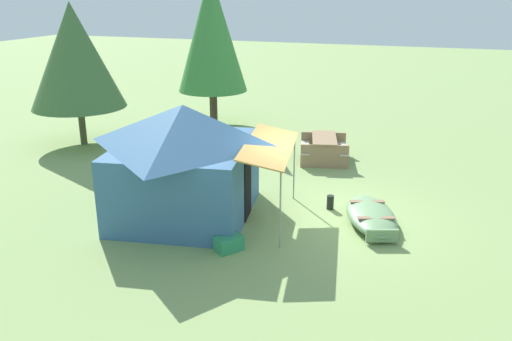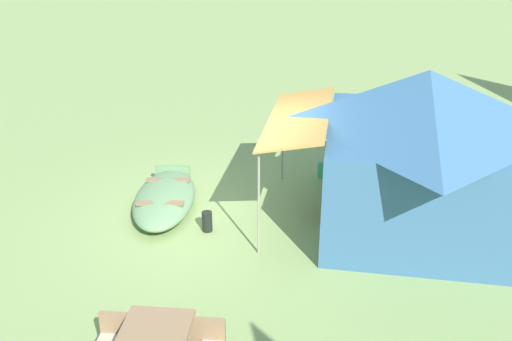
# 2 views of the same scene
# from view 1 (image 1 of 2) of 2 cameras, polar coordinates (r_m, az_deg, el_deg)

# --- Properties ---
(ground_plane) EXTENTS (80.00, 80.00, 0.00)m
(ground_plane) POSITION_cam_1_polar(r_m,az_deg,el_deg) (12.83, 7.05, -4.75)
(ground_plane) COLOR #839D5B
(beached_rowboat) EXTENTS (2.59, 1.80, 0.38)m
(beached_rowboat) POSITION_cam_1_polar(r_m,az_deg,el_deg) (12.50, 12.30, -4.74)
(beached_rowboat) COLOR #688D5E
(beached_rowboat) RESTS_ON ground_plane
(canvas_cabin_tent) EXTENTS (4.08, 4.58, 2.66)m
(canvas_cabin_tent) POSITION_cam_1_polar(r_m,az_deg,el_deg) (12.42, -7.63, 1.22)
(canvas_cabin_tent) COLOR #39648F
(canvas_cabin_tent) RESTS_ON ground_plane
(picnic_table) EXTENTS (1.96, 1.80, 0.76)m
(picnic_table) POSITION_cam_1_polar(r_m,az_deg,el_deg) (16.67, 7.33, 2.61)
(picnic_table) COLOR #916F4F
(picnic_table) RESTS_ON ground_plane
(cooler_box) EXTENTS (0.66, 0.62, 0.32)m
(cooler_box) POSITION_cam_1_polar(r_m,az_deg,el_deg) (11.04, -2.94, -7.84)
(cooler_box) COLOR #2D8B5A
(cooler_box) RESTS_ON ground_plane
(fuel_can) EXTENTS (0.18, 0.18, 0.35)m
(fuel_can) POSITION_cam_1_polar(r_m,az_deg,el_deg) (13.12, 8.00, -3.41)
(fuel_can) COLOR black
(fuel_can) RESTS_ON ground_plane
(pine_tree_back_right) EXTENTS (3.12, 3.12, 4.75)m
(pine_tree_back_right) POSITION_cam_1_polar(r_m,az_deg,el_deg) (18.80, -18.94, 11.60)
(pine_tree_back_right) COLOR #49462F
(pine_tree_back_right) RESTS_ON ground_plane
(pine_tree_far_center) EXTENTS (2.66, 2.66, 5.77)m
(pine_tree_far_center) POSITION_cam_1_polar(r_m,az_deg,el_deg) (20.71, -4.81, 14.59)
(pine_tree_far_center) COLOR #463629
(pine_tree_far_center) RESTS_ON ground_plane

